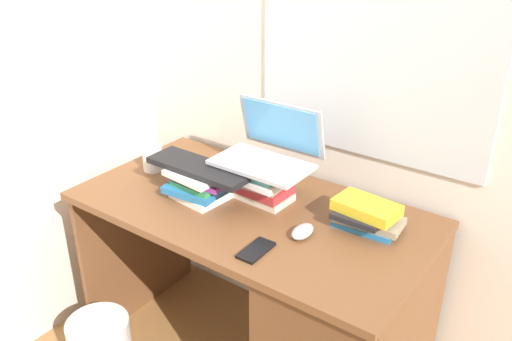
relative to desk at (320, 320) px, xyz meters
name	(u,v)px	position (x,y,z in m)	size (l,w,h in m)	color
wall_back	(312,41)	(-0.33, 0.42, 0.89)	(6.00, 0.06, 2.60)	silver
wall_left	(76,30)	(-1.22, 0.03, 0.89)	(0.05, 6.00, 2.60)	beige
desk	(320,320)	(0.00, 0.00, 0.00)	(1.32, 0.69, 0.76)	brown
book_stack_tall	(260,182)	(-0.34, 0.10, 0.42)	(0.25, 0.19, 0.14)	beige
book_stack_keyboard_riser	(200,184)	(-0.53, -0.02, 0.40)	(0.25, 0.21, 0.11)	white
book_stack_side	(366,215)	(0.08, 0.14, 0.40)	(0.24, 0.17, 0.10)	#2672B2
laptop	(269,148)	(-0.33, 0.15, 0.54)	(0.36, 0.26, 0.22)	#B7BABF
keyboard	(200,168)	(-0.53, -0.02, 0.47)	(0.42, 0.14, 0.02)	black
computer_mouse	(302,232)	(-0.07, -0.03, 0.36)	(0.06, 0.10, 0.04)	#A5A8AD
mug	(153,159)	(-0.84, 0.04, 0.40)	(0.12, 0.08, 0.10)	white
cell_phone	(256,250)	(-0.14, -0.20, 0.35)	(0.07, 0.14, 0.01)	black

